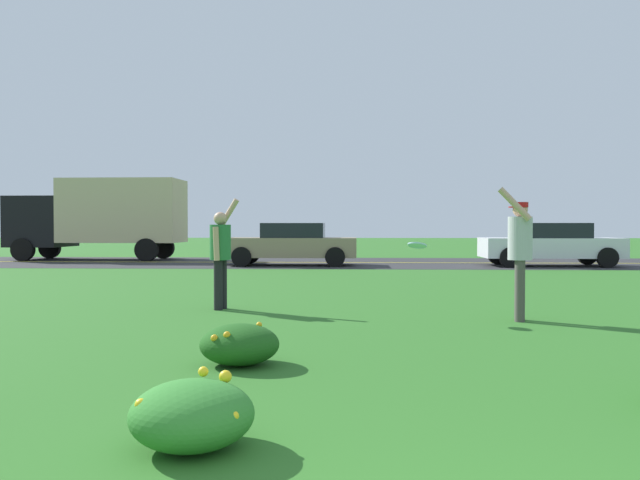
{
  "coord_description": "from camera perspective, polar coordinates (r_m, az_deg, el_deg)",
  "views": [
    {
      "loc": [
        -0.64,
        -1.23,
        1.35
      ],
      "look_at": [
        -1.09,
        7.8,
        1.15
      ],
      "focal_mm": 36.02,
      "sensor_mm": 36.0,
      "label": 1
    }
  ],
  "objects": [
    {
      "name": "highway_strip",
      "position": [
        23.59,
        4.39,
        -2.02
      ],
      "size": [
        120.0,
        7.21,
        0.01
      ],
      "primitive_type": "cube",
      "color": "#2D2D30",
      "rests_on": "ground"
    },
    {
      "name": "daylily_clump_near_camera",
      "position": [
        4.1,
        -11.29,
        -14.96
      ],
      "size": [
        0.76,
        0.76,
        0.46
      ],
      "color": "#337F2D",
      "rests_on": "ground"
    },
    {
      "name": "person_thrower_green_shirt",
      "position": [
        10.5,
        -8.83,
        -0.96
      ],
      "size": [
        0.46,
        0.52,
        1.81
      ],
      "color": "#287038",
      "rests_on": "ground"
    },
    {
      "name": "highway_center_stripe",
      "position": [
        23.59,
        4.39,
        -2.01
      ],
      "size": [
        120.0,
        0.16,
        0.0
      ],
      "primitive_type": "cube",
      "color": "yellow",
      "rests_on": "ground"
    },
    {
      "name": "person_catcher_red_cap_gray_shirt",
      "position": [
        9.55,
        17.32,
        -0.68
      ],
      "size": [
        0.53,
        0.52,
        1.9
      ],
      "color": "#B2B2B7",
      "rests_on": "ground"
    },
    {
      "name": "box_truck_black",
      "position": [
        27.09,
        -18.86,
        2.15
      ],
      "size": [
        6.7,
        2.46,
        3.2
      ],
      "color": "black",
      "rests_on": "ground"
    },
    {
      "name": "car_white_center_left",
      "position": [
        22.93,
        19.81,
        -0.35
      ],
      "size": [
        4.5,
        2.0,
        1.45
      ],
      "color": "silver",
      "rests_on": "ground"
    },
    {
      "name": "frisbee_pale_blue",
      "position": [
        9.39,
        8.63,
        -0.47
      ],
      "size": [
        0.29,
        0.27,
        0.13
      ],
      "color": "#ADD6E5"
    },
    {
      "name": "car_tan_center_right",
      "position": [
        22.03,
        -2.56,
        -0.34
      ],
      "size": [
        4.5,
        2.0,
        1.45
      ],
      "color": "#937F60",
      "rests_on": "ground"
    },
    {
      "name": "daylily_clump_front_left",
      "position": [
        6.36,
        -7.16,
        -9.18
      ],
      "size": [
        0.78,
        0.75,
        0.41
      ],
      "color": "#1E5619",
      "rests_on": "ground"
    },
    {
      "name": "ground_plane",
      "position": [
        12.48,
        5.77,
        -4.97
      ],
      "size": [
        120.0,
        120.0,
        0.0
      ],
      "primitive_type": "plane",
      "color": "#2D6B23"
    }
  ]
}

